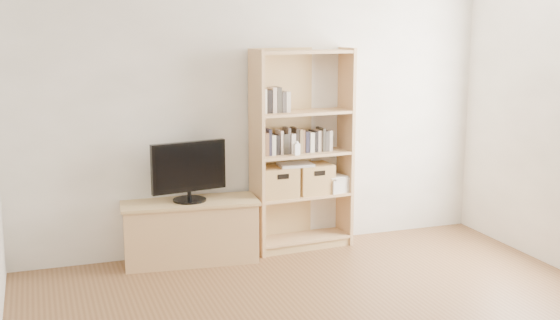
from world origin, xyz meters
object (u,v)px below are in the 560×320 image
laptop (295,165)px  bookshelf (302,150)px  tv_stand (190,232)px  basket_right (313,178)px  television (189,171)px  baby_monitor (297,149)px  basket_left (278,182)px

laptop → bookshelf: bearing=22.9°
tv_stand → bookshelf: bookshelf is taller
basket_right → laptop: (-0.19, -0.03, 0.15)m
basket_right → laptop: size_ratio=1.07×
television → baby_monitor: size_ratio=6.49×
baby_monitor → basket_right: baby_monitor is taller
television → basket_right: bearing=-7.6°
tv_stand → laptop: 1.14m
tv_stand → baby_monitor: bearing=2.1°
television → basket_left: size_ratio=2.03×
baby_monitor → laptop: 0.18m
bookshelf → laptop: size_ratio=5.98×
laptop → baby_monitor: bearing=-100.4°
tv_stand → baby_monitor: 1.21m
bookshelf → television: (-1.08, -0.05, -0.11)m
bookshelf → basket_right: (0.11, 0.00, -0.28)m
bookshelf → baby_monitor: bookshelf is taller
basket_left → laptop: laptop is taller
bookshelf → baby_monitor: bearing=-135.0°
tv_stand → television: (0.00, 0.00, 0.55)m
tv_stand → basket_left: bearing=7.5°
tv_stand → television: size_ratio=1.70×
basket_right → bookshelf: bearing=177.8°
bookshelf → television: size_ratio=2.75×
baby_monitor → laptop: bearing=62.7°
baby_monitor → basket_left: 0.35m
television → baby_monitor: (0.98, -0.06, 0.15)m
television → laptop: size_ratio=2.17×
bookshelf → basket_left: bookshelf is taller
basket_left → baby_monitor: bearing=-31.9°
bookshelf → laptop: bearing=-164.3°
basket_right → basket_left: bearing=-179.6°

